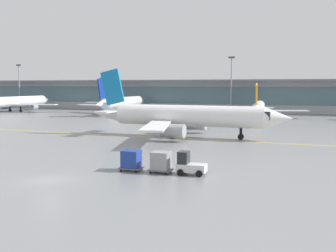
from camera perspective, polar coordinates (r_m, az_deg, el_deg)
ground_plane at (r=36.05m, az=-16.53°, el=-7.34°), size 400.00×400.00×0.00m
taxiway_centreline_stripe at (r=60.91m, az=2.32°, el=-1.79°), size 109.99×1.86×0.01m
terminal_concourse at (r=124.11m, az=10.40°, el=4.27°), size 223.70×11.00×9.60m
gate_airplane_0 at (r=131.51m, az=-20.30°, el=3.24°), size 28.00×30.05×9.97m
gate_airplane_1 at (r=114.70m, az=-6.38°, el=3.27°), size 28.47×30.54×10.14m
gate_airplane_2 at (r=101.63m, az=12.57°, el=2.56°), size 23.77×25.67×8.50m
taxiing_regional_jet at (r=62.60m, az=2.53°, el=1.38°), size 32.32×30.14×10.73m
baggage_tug at (r=36.57m, az=3.01°, el=-5.48°), size 2.66×1.72×2.10m
cargo_dolly_lead at (r=37.30m, az=-1.02°, el=-5.00°), size 2.17×1.69×1.94m
cargo_dolly_trailing at (r=38.32m, az=-5.18°, el=-4.73°), size 2.17×1.69×1.94m
apron_light_mast_0 at (r=149.97m, az=-20.19°, el=5.52°), size 1.80×0.36×15.08m
apron_light_mast_1 at (r=117.06m, az=8.89°, el=6.06°), size 1.80×0.36×16.03m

